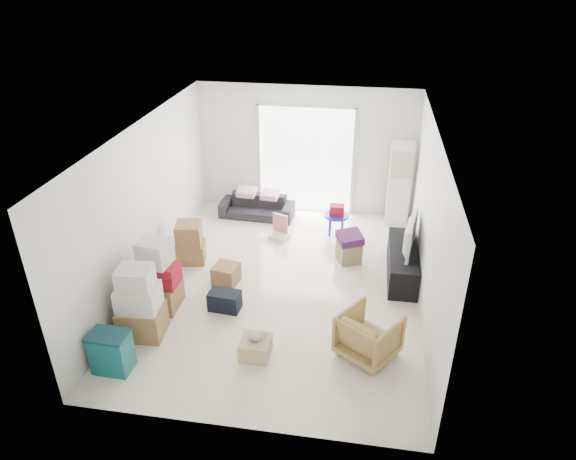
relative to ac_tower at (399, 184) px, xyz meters
The scene contains 21 objects.
room_shell 3.32m from the ac_tower, 126.35° to the right, with size 4.98×6.48×3.18m.
sliding_door 2.01m from the ac_tower, behind, with size 2.10×0.04×2.33m.
ac_tower is the anchor object (origin of this frame).
tv_console 2.09m from the ac_tower, 88.57° to the right, with size 0.47×1.58×0.53m, color black.
television 2.02m from the ac_tower, 88.57° to the right, with size 0.99×0.57×0.13m, color black.
sofa 2.98m from the ac_tower, behind, with size 1.55×0.45×0.61m, color #2B2C31.
pillow_left 3.15m from the ac_tower, behind, with size 0.34×0.27×0.11m, color #EDACB8.
pillow_right 2.64m from the ac_tower, behind, with size 0.32×0.25×0.11m, color #EDACB8.
armchair 4.18m from the ac_tower, 96.67° to the right, with size 0.72×0.67×0.74m, color #9C7345.
storage_bins 6.30m from the ac_tower, 127.84° to the right, with size 0.53×0.38×0.59m.
box_stack_a 5.64m from the ac_tower, 131.74° to the right, with size 0.66×0.56×1.14m.
box_stack_b 5.14m from the ac_tower, 137.01° to the right, with size 0.64×0.58×1.18m.
box_stack_c 4.31m from the ac_tower, 150.29° to the right, with size 0.58×0.52×0.77m.
loose_box 4.03m from the ac_tower, 137.08° to the right, with size 0.40×0.40×0.33m, color #8C603F.
duffel_bag 4.44m from the ac_tower, 128.54° to the right, with size 0.49×0.29×0.31m, color black.
ottoman 2.00m from the ac_tower, 117.97° to the right, with size 0.38×0.38×0.38m, color #978458.
blanket 1.93m from the ac_tower, 117.97° to the right, with size 0.42×0.42×0.14m, color #512255.
kids_table 1.42m from the ac_tower, 151.33° to the right, with size 0.49×0.49×0.62m.
toy_walker 2.59m from the ac_tower, 156.52° to the right, with size 0.44×0.42×0.46m.
wood_crate 4.89m from the ac_tower, 114.74° to the right, with size 0.40×0.40×0.27m, color tan.
plush_bunny 4.84m from the ac_tower, 114.45° to the right, with size 0.27×0.16×0.14m.
Camera 1 is at (1.25, -7.10, 4.94)m, focal length 32.00 mm.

